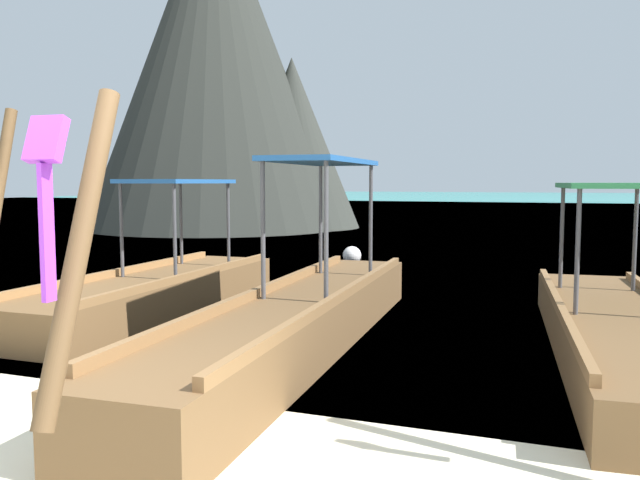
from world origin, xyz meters
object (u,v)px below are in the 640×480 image
object	(u,v)px
longtail_boat_yellow_ribbon	(618,329)
mooring_buoy_near	(352,256)
longtail_boat_blue_ribbon	(154,289)
longtail_boat_violet_ribbon	(300,318)
karst_rock	(225,67)

from	to	relation	value
longtail_boat_yellow_ribbon	mooring_buoy_near	bearing A→B (deg)	127.74
longtail_boat_blue_ribbon	longtail_boat_violet_ribbon	bearing A→B (deg)	-24.38
mooring_buoy_near	longtail_boat_blue_ribbon	bearing A→B (deg)	-100.28
longtail_boat_yellow_ribbon	longtail_boat_blue_ribbon	bearing A→B (deg)	176.68
longtail_boat_blue_ribbon	karst_rock	size ratio (longest dim) A/B	0.42
longtail_boat_violet_ribbon	karst_rock	distance (m)	20.88
karst_rock	mooring_buoy_near	size ratio (longest dim) A/B	32.80
longtail_boat_blue_ribbon	longtail_boat_yellow_ribbon	world-z (taller)	longtail_boat_blue_ribbon
longtail_boat_blue_ribbon	mooring_buoy_near	world-z (taller)	longtail_boat_blue_ribbon
longtail_boat_blue_ribbon	karst_rock	xyz separation A→B (m)	(-7.43, 15.92, 6.18)
longtail_boat_violet_ribbon	longtail_boat_yellow_ribbon	bearing A→B (deg)	15.29
mooring_buoy_near	longtail_boat_violet_ribbon	bearing A→B (deg)	-77.17
longtail_boat_yellow_ribbon	karst_rock	distance (m)	22.00
longtail_boat_blue_ribbon	karst_rock	bearing A→B (deg)	115.01
longtail_boat_yellow_ribbon	karst_rock	bearing A→B (deg)	129.57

